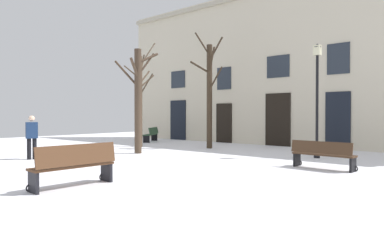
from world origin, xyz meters
TOP-DOWN VIEW (x-y plane):
  - ground_plane at (0.00, 0.00)m, footprint 33.75×33.75m
  - building_facade at (-0.00, 8.53)m, footprint 21.09×0.60m
  - tree_center at (-4.96, 3.59)m, footprint 1.73×1.50m
  - tree_foreground at (-1.78, 5.08)m, footprint 1.38×2.16m
  - tree_near_facade at (-2.78, 1.52)m, footprint 1.43×1.73m
  - streetlamp at (3.44, 4.70)m, footprint 0.30×0.30m
  - bench_facing_shops at (-6.82, 6.07)m, footprint 1.31×1.78m
  - bench_near_lamp at (4.49, 2.24)m, footprint 1.83×0.59m
  - bench_back_to_back_right at (1.20, -3.77)m, footprint 0.59×1.87m
  - person_by_shop_door at (-4.22, -2.19)m, footprint 0.32×0.43m

SIDE VIEW (x-z plane):
  - ground_plane at x=0.00m, z-range 0.00..0.00m
  - bench_near_lamp at x=4.49m, z-range 0.02..0.84m
  - bench_facing_shops at x=-6.82m, z-range 0.02..0.87m
  - bench_back_to_back_right at x=1.20m, z-range 0.01..0.96m
  - person_by_shop_door at x=-4.22m, z-range 0.07..1.63m
  - tree_near_facade at x=-2.78m, z-range 0.16..4.45m
  - tree_center at x=-4.96m, z-range -0.18..5.20m
  - streetlamp at x=3.44m, z-range 0.45..4.64m
  - tree_foreground at x=-1.78m, z-range 0.01..5.38m
  - building_facade at x=0.00m, z-range 0.03..8.34m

